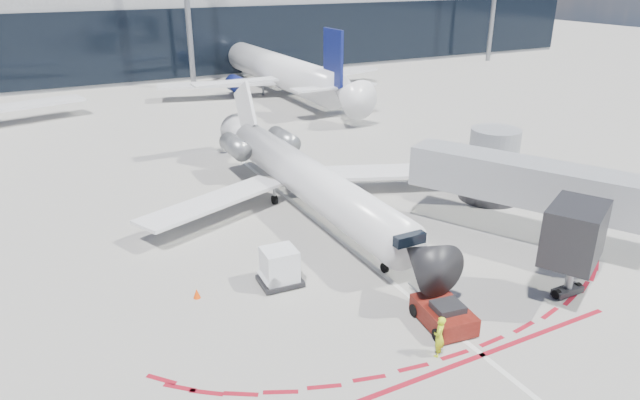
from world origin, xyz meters
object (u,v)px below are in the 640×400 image
ramp_worker (439,336)px  regional_jet (302,174)px  pushback_tug (444,314)px  uld_container (280,267)px

ramp_worker → regional_jet: bearing=-134.9°
regional_jet → pushback_tug: 14.83m
regional_jet → ramp_worker: regional_jet is taller
regional_jet → pushback_tug: bearing=-91.0°
pushback_tug → ramp_worker: ramp_worker is taller
pushback_tug → uld_container: (-4.94, 6.42, 0.41)m
uld_container → ramp_worker: bearing=-63.5°
regional_jet → uld_container: (-5.20, -8.31, -1.30)m
pushback_tug → uld_container: bearing=134.9°
pushback_tug → uld_container: 8.11m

